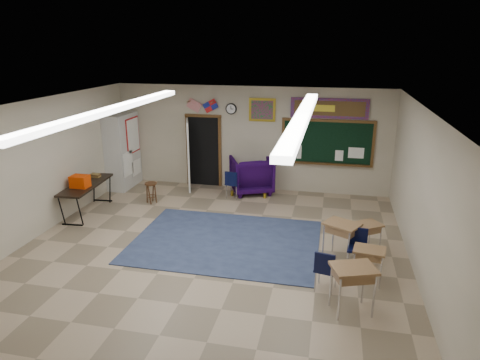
% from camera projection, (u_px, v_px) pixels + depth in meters
% --- Properties ---
extents(floor, '(9.00, 9.00, 0.00)m').
position_uv_depth(floor, '(207.00, 257.00, 8.66)').
color(floor, tan).
rests_on(floor, ground).
extents(back_wall, '(8.00, 0.04, 3.00)m').
position_uv_depth(back_wall, '(250.00, 139.00, 12.39)').
color(back_wall, beige).
rests_on(back_wall, floor).
extents(front_wall, '(8.00, 0.04, 3.00)m').
position_uv_depth(front_wall, '(66.00, 338.00, 4.02)').
color(front_wall, beige).
rests_on(front_wall, floor).
extents(left_wall, '(0.04, 9.00, 3.00)m').
position_uv_depth(left_wall, '(23.00, 174.00, 9.02)').
color(left_wall, beige).
rests_on(left_wall, floor).
extents(right_wall, '(0.04, 9.00, 3.00)m').
position_uv_depth(right_wall, '(427.00, 203.00, 7.39)').
color(right_wall, beige).
rests_on(right_wall, floor).
extents(ceiling, '(8.00, 9.00, 0.04)m').
position_uv_depth(ceiling, '(203.00, 109.00, 7.74)').
color(ceiling, silver).
rests_on(ceiling, back_wall).
extents(area_rug, '(4.00, 3.00, 0.02)m').
position_uv_depth(area_rug, '(226.00, 241.00, 9.36)').
color(area_rug, '#38466A').
rests_on(area_rug, floor).
extents(fluorescent_strips, '(3.86, 6.00, 0.10)m').
position_uv_depth(fluorescent_strips, '(203.00, 113.00, 7.76)').
color(fluorescent_strips, white).
rests_on(fluorescent_strips, ceiling).
extents(doorway, '(1.10, 0.89, 2.16)m').
position_uv_depth(doorway, '(199.00, 152.00, 12.69)').
color(doorway, black).
rests_on(doorway, back_wall).
extents(chalkboard, '(2.55, 0.14, 1.30)m').
position_uv_depth(chalkboard, '(327.00, 144.00, 11.91)').
color(chalkboard, brown).
rests_on(chalkboard, back_wall).
extents(bulletin_board, '(2.10, 0.05, 0.55)m').
position_uv_depth(bulletin_board, '(329.00, 108.00, 11.62)').
color(bulletin_board, '#A81B0E').
rests_on(bulletin_board, back_wall).
extents(framed_art_print, '(0.75, 0.05, 0.65)m').
position_uv_depth(framed_art_print, '(262.00, 110.00, 12.02)').
color(framed_art_print, '#A4891F').
rests_on(framed_art_print, back_wall).
extents(wall_clock, '(0.32, 0.05, 0.32)m').
position_uv_depth(wall_clock, '(231.00, 109.00, 12.21)').
color(wall_clock, black).
rests_on(wall_clock, back_wall).
extents(wall_flags, '(1.16, 0.06, 0.70)m').
position_uv_depth(wall_flags, '(202.00, 104.00, 12.32)').
color(wall_flags, red).
rests_on(wall_flags, back_wall).
extents(storage_cabinet, '(0.59, 1.25, 2.20)m').
position_uv_depth(storage_cabinet, '(123.00, 151.00, 12.66)').
color(storage_cabinet, beige).
rests_on(storage_cabinet, floor).
extents(wingback_armchair, '(1.47, 1.49, 1.04)m').
position_uv_depth(wingback_armchair, '(251.00, 175.00, 12.32)').
color(wingback_armchair, '#1B0533').
rests_on(wingback_armchair, floor).
extents(student_chair_reading, '(0.45, 0.45, 0.79)m').
position_uv_depth(student_chair_reading, '(233.00, 184.00, 11.91)').
color(student_chair_reading, black).
rests_on(student_chair_reading, floor).
extents(student_chair_desk_a, '(0.46, 0.46, 0.78)m').
position_uv_depth(student_chair_desk_a, '(326.00, 270.00, 7.42)').
color(student_chair_desk_a, black).
rests_on(student_chair_desk_a, floor).
extents(student_chair_desk_b, '(0.41, 0.41, 0.77)m').
position_uv_depth(student_chair_desk_b, '(357.00, 250.00, 8.15)').
color(student_chair_desk_b, black).
rests_on(student_chair_desk_b, floor).
extents(student_desk_front_left, '(0.81, 0.74, 0.78)m').
position_uv_depth(student_desk_front_left, '(341.00, 239.00, 8.47)').
color(student_desk_front_left, olive).
rests_on(student_desk_front_left, floor).
extents(student_desk_front_right, '(0.69, 0.66, 0.67)m').
position_uv_depth(student_desk_front_right, '(366.00, 237.00, 8.71)').
color(student_desk_front_right, olive).
rests_on(student_desk_front_right, floor).
extents(student_desk_back_left, '(0.81, 0.71, 0.81)m').
position_uv_depth(student_desk_back_left, '(352.00, 287.00, 6.79)').
color(student_desk_back_left, olive).
rests_on(student_desk_back_left, floor).
extents(student_desk_back_right, '(0.61, 0.49, 0.66)m').
position_uv_depth(student_desk_back_right, '(368.00, 264.00, 7.67)').
color(student_desk_back_right, olive).
rests_on(student_desk_back_right, floor).
extents(folding_table, '(0.77, 1.92, 1.07)m').
position_uv_depth(folding_table, '(87.00, 197.00, 10.82)').
color(folding_table, black).
rests_on(folding_table, floor).
extents(wooden_stool, '(0.32, 0.32, 0.57)m').
position_uv_depth(wooden_stool, '(151.00, 192.00, 11.54)').
color(wooden_stool, '#4B2916').
rests_on(wooden_stool, floor).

